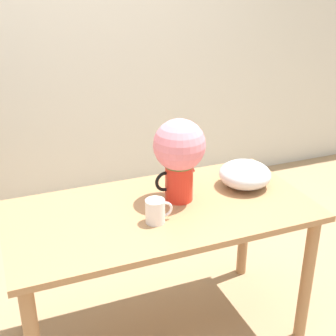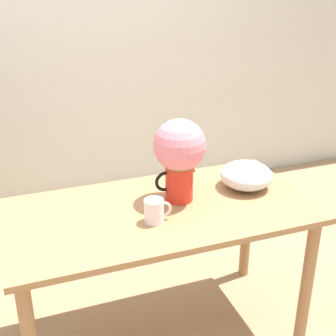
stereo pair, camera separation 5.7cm
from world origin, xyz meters
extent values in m
plane|color=#9E7F5B|center=(0.00, 0.00, 0.00)|extent=(12.00, 12.00, 0.00)
cube|color=silver|center=(0.00, 1.62, 1.30)|extent=(8.00, 0.05, 2.60)
cube|color=#A3754C|center=(0.06, -0.06, 0.73)|extent=(1.42, 0.72, 0.03)
cylinder|color=#A3754C|center=(0.71, -0.35, 0.36)|extent=(0.06, 0.06, 0.71)
cylinder|color=#A3754C|center=(-0.59, 0.24, 0.36)|extent=(0.06, 0.06, 0.71)
cylinder|color=#A3754C|center=(0.71, 0.24, 0.36)|extent=(0.06, 0.06, 0.71)
cylinder|color=red|center=(0.18, 0.00, 0.84)|extent=(0.13, 0.13, 0.19)
cone|color=red|center=(0.23, 0.00, 0.91)|extent=(0.05, 0.05, 0.05)
torus|color=black|center=(0.11, 0.00, 0.85)|extent=(0.10, 0.02, 0.10)
sphere|color=#3D7033|center=(0.18, 0.00, 0.98)|extent=(0.18, 0.18, 0.18)
sphere|color=pink|center=(0.18, 0.00, 1.02)|extent=(0.24, 0.24, 0.24)
cylinder|color=white|center=(-0.01, -0.16, 0.80)|extent=(0.09, 0.09, 0.11)
torus|color=white|center=(0.04, -0.16, 0.80)|extent=(0.07, 0.01, 0.07)
ellipsoid|color=silver|center=(0.54, 0.01, 0.81)|extent=(0.26, 0.26, 0.13)
camera|label=1|loc=(-0.62, -1.84, 1.80)|focal=50.00mm
camera|label=2|loc=(-0.56, -1.86, 1.80)|focal=50.00mm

